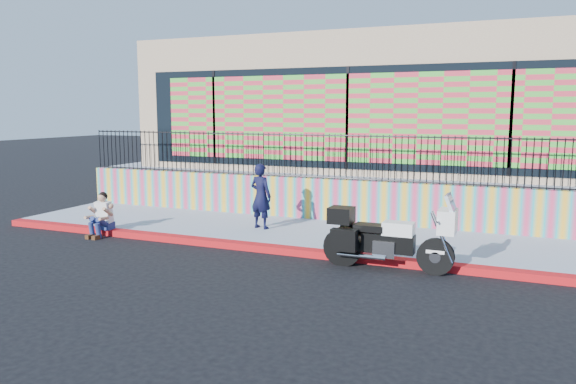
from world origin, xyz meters
The scene contains 10 objects.
ground centered at (0.00, 0.00, 0.00)m, with size 90.00×90.00×0.00m, color black.
red_curb centered at (0.00, 0.00, 0.07)m, with size 16.00×0.30×0.15m, color red.
sidewalk centered at (0.00, 1.65, 0.07)m, with size 16.00×3.00×0.15m, color #8890A4.
mural_wall centered at (0.00, 3.25, 0.70)m, with size 16.00×0.20×1.10m, color #DC3967.
metal_fence centered at (0.00, 3.25, 1.85)m, with size 15.80×0.04×1.20m, color black, non-canonical shape.
elevated_platform centered at (0.00, 8.35, 0.62)m, with size 16.00×10.00×1.25m, color #8890A4.
storefront_building centered at (0.00, 8.13, 3.25)m, with size 14.00×8.06×4.00m.
police_motorcycle centered at (2.17, -0.35, 0.65)m, with size 2.50×0.83×1.56m.
police_officer centered at (-1.41, 1.55, 0.96)m, with size 0.59×0.39×1.62m, color black.
seated_man centered at (-4.91, -0.24, 0.45)m, with size 0.54×0.71×1.06m.
Camera 1 is at (4.55, -10.83, 3.06)m, focal length 35.00 mm.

